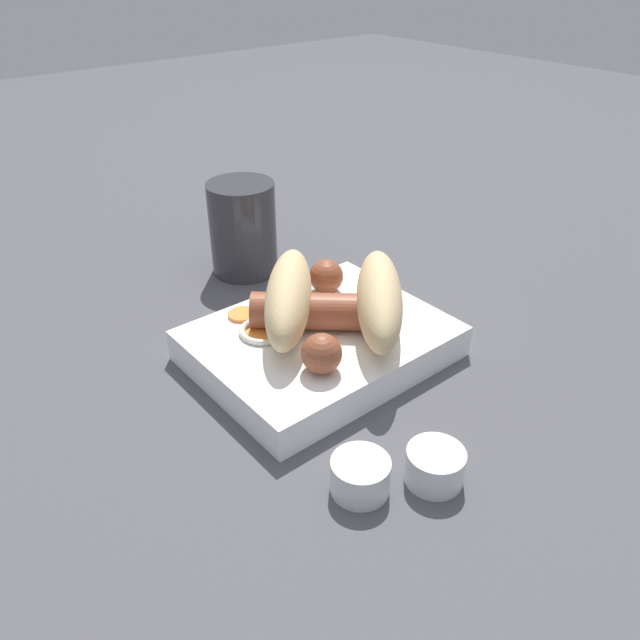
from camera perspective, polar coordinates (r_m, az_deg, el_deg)
The scene contains 8 objects.
ground_plane at distance 0.58m, azimuth 0.00°, elevation -3.39°, with size 3.00×3.00×0.00m, color #4C4C51.
food_tray at distance 0.57m, azimuth 0.00°, elevation -2.14°, with size 0.22×0.17×0.03m.
bread_roll at distance 0.55m, azimuth 1.28°, elevation 2.03°, with size 0.19×0.19×0.06m.
sausage at distance 0.56m, azimuth 0.38°, elevation 0.82°, with size 0.12×0.13×0.03m.
pickled_veggies at distance 0.56m, azimuth -5.53°, elevation -0.79°, with size 0.05×0.08×0.01m.
condiment_cup_near at distance 0.45m, azimuth 3.69°, elevation -14.16°, with size 0.04×0.04×0.03m.
condiment_cup_far at distance 0.46m, azimuth 10.43°, elevation -13.12°, with size 0.04×0.04×0.03m.
drink_glass at distance 0.71m, azimuth -7.06°, elevation 8.32°, with size 0.07×0.07×0.10m.
Camera 1 is at (0.30, 0.36, 0.34)m, focal length 35.00 mm.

